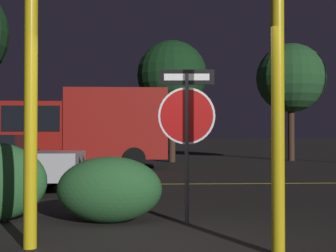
{
  "coord_description": "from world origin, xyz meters",
  "views": [
    {
      "loc": [
        -0.2,
        -5.47,
        1.32
      ],
      "look_at": [
        0.33,
        4.24,
        1.49
      ],
      "focal_mm": 50.0,
      "sensor_mm": 36.0,
      "label": 1
    }
  ],
  "objects_px": {
    "yellow_pole_left": "(31,118)",
    "yellow_pole_right": "(278,106)",
    "stop_sign": "(187,116)",
    "hedge_bush_3": "(110,189)",
    "tree_0": "(172,76)",
    "tree_2": "(291,78)",
    "delivery_truck": "(86,126)"
  },
  "relations": [
    {
      "from": "yellow_pole_left",
      "to": "tree_2",
      "type": "xyz_separation_m",
      "value": [
        8.68,
        17.34,
        2.6
      ]
    },
    {
      "from": "delivery_truck",
      "to": "tree_2",
      "type": "xyz_separation_m",
      "value": [
        9.55,
        4.76,
        2.47
      ]
    },
    {
      "from": "stop_sign",
      "to": "yellow_pole_left",
      "type": "xyz_separation_m",
      "value": [
        -1.95,
        -1.3,
        -0.08
      ]
    },
    {
      "from": "hedge_bush_3",
      "to": "delivery_truck",
      "type": "bearing_deg",
      "value": 98.65
    },
    {
      "from": "tree_0",
      "to": "hedge_bush_3",
      "type": "bearing_deg",
      "value": -97.14
    },
    {
      "from": "stop_sign",
      "to": "yellow_pole_left",
      "type": "distance_m",
      "value": 2.34
    },
    {
      "from": "yellow_pole_right",
      "to": "delivery_truck",
      "type": "relative_size",
      "value": 0.54
    },
    {
      "from": "yellow_pole_right",
      "to": "yellow_pole_left",
      "type": "bearing_deg",
      "value": 170.54
    },
    {
      "from": "hedge_bush_3",
      "to": "tree_2",
      "type": "height_order",
      "value": "tree_2"
    },
    {
      "from": "yellow_pole_left",
      "to": "delivery_truck",
      "type": "xyz_separation_m",
      "value": [
        -0.87,
        12.58,
        0.13
      ]
    },
    {
      "from": "stop_sign",
      "to": "tree_0",
      "type": "bearing_deg",
      "value": 91.56
    },
    {
      "from": "hedge_bush_3",
      "to": "tree_0",
      "type": "distance_m",
      "value": 15.54
    },
    {
      "from": "yellow_pole_left",
      "to": "tree_0",
      "type": "relative_size",
      "value": 0.52
    },
    {
      "from": "yellow_pole_left",
      "to": "delivery_truck",
      "type": "height_order",
      "value": "delivery_truck"
    },
    {
      "from": "yellow_pole_left",
      "to": "yellow_pole_right",
      "type": "bearing_deg",
      "value": -9.46
    },
    {
      "from": "delivery_truck",
      "to": "yellow_pole_right",
      "type": "bearing_deg",
      "value": -164.36
    },
    {
      "from": "delivery_truck",
      "to": "tree_2",
      "type": "height_order",
      "value": "tree_2"
    },
    {
      "from": "hedge_bush_3",
      "to": "tree_2",
      "type": "xyz_separation_m",
      "value": [
        7.87,
        15.81,
        3.61
      ]
    },
    {
      "from": "yellow_pole_left",
      "to": "delivery_truck",
      "type": "relative_size",
      "value": 0.49
    },
    {
      "from": "stop_sign",
      "to": "tree_0",
      "type": "xyz_separation_m",
      "value": [
        0.74,
        15.24,
        2.5
      ]
    },
    {
      "from": "hedge_bush_3",
      "to": "delivery_truck",
      "type": "distance_m",
      "value": 11.23
    },
    {
      "from": "yellow_pole_right",
      "to": "hedge_bush_3",
      "type": "bearing_deg",
      "value": 134.55
    },
    {
      "from": "hedge_bush_3",
      "to": "tree_2",
      "type": "distance_m",
      "value": 18.02
    },
    {
      "from": "stop_sign",
      "to": "yellow_pole_right",
      "type": "bearing_deg",
      "value": -60.3
    },
    {
      "from": "delivery_truck",
      "to": "tree_2",
      "type": "relative_size",
      "value": 1.04
    },
    {
      "from": "stop_sign",
      "to": "hedge_bush_3",
      "type": "distance_m",
      "value": 1.59
    },
    {
      "from": "hedge_bush_3",
      "to": "tree_0",
      "type": "relative_size",
      "value": 0.27
    },
    {
      "from": "stop_sign",
      "to": "tree_2",
      "type": "height_order",
      "value": "tree_2"
    },
    {
      "from": "yellow_pole_left",
      "to": "delivery_truck",
      "type": "distance_m",
      "value": 12.62
    },
    {
      "from": "yellow_pole_left",
      "to": "yellow_pole_right",
      "type": "xyz_separation_m",
      "value": [
        2.78,
        -0.46,
        0.13
      ]
    },
    {
      "from": "tree_2",
      "to": "tree_0",
      "type": "bearing_deg",
      "value": -172.38
    },
    {
      "from": "stop_sign",
      "to": "tree_0",
      "type": "height_order",
      "value": "tree_0"
    }
  ]
}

